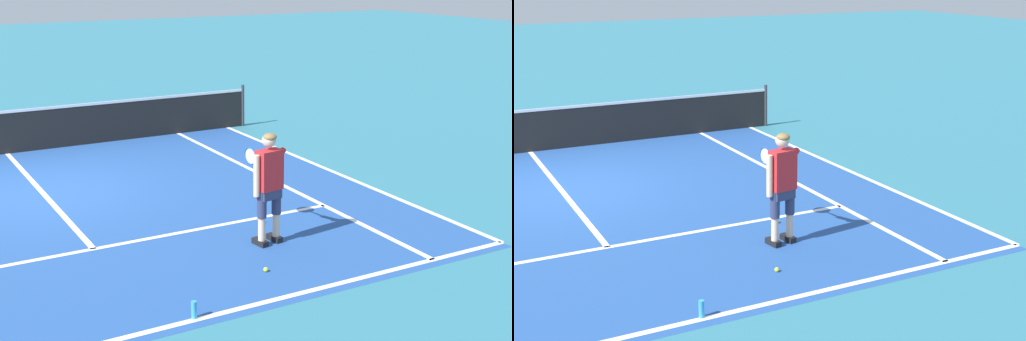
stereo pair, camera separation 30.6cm
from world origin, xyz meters
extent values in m
plane|color=teal|center=(0.00, 0.00, 0.00)|extent=(80.00, 80.00, 0.00)
cube|color=#234C93|center=(0.00, -1.37, 0.00)|extent=(10.98, 9.56, 0.00)
cube|color=white|center=(0.00, -5.95, 0.00)|extent=(10.98, 0.10, 0.01)
cube|color=white|center=(0.00, -3.19, 0.00)|extent=(8.23, 0.10, 0.01)
cube|color=white|center=(0.00, 0.01, 0.00)|extent=(0.10, 6.40, 0.01)
cube|color=white|center=(4.12, -1.37, 0.00)|extent=(0.10, 9.16, 0.01)
cube|color=white|center=(5.49, -1.37, 0.00)|extent=(0.10, 9.16, 0.01)
cylinder|color=#333338|center=(5.94, 3.21, 0.54)|extent=(0.08, 0.08, 1.07)
cube|color=black|center=(0.00, 3.21, 0.46)|extent=(11.84, 0.02, 0.91)
cube|color=white|center=(0.00, 3.21, 0.94)|extent=(11.84, 0.03, 0.06)
cube|color=black|center=(2.23, -4.25, 0.04)|extent=(0.15, 0.29, 0.09)
cube|color=black|center=(2.51, -4.20, 0.04)|extent=(0.15, 0.29, 0.09)
cylinder|color=beige|center=(2.24, -4.29, 0.27)|extent=(0.11, 0.11, 0.36)
cylinder|color=#2D3351|center=(2.24, -4.29, 0.66)|extent=(0.14, 0.14, 0.41)
cylinder|color=beige|center=(2.52, -4.24, 0.27)|extent=(0.11, 0.11, 0.36)
cylinder|color=#2D3351|center=(2.52, -4.24, 0.66)|extent=(0.14, 0.14, 0.41)
cube|color=#2D3351|center=(2.38, -4.27, 0.82)|extent=(0.37, 0.25, 0.20)
cube|color=red|center=(2.38, -4.27, 1.16)|extent=(0.41, 0.28, 0.60)
cylinder|color=beige|center=(2.14, -4.30, 1.11)|extent=(0.09, 0.09, 0.62)
cylinder|color=red|center=(2.62, -4.13, 1.31)|extent=(0.13, 0.27, 0.29)
cylinder|color=beige|center=(2.63, -3.92, 1.17)|extent=(0.13, 0.30, 0.14)
sphere|color=beige|center=(2.38, -4.26, 1.60)|extent=(0.21, 0.21, 0.21)
ellipsoid|color=olive|center=(2.38, -4.27, 1.66)|extent=(0.23, 0.23, 0.12)
cylinder|color=#232326|center=(2.61, -3.70, 1.14)|extent=(0.06, 0.20, 0.03)
cylinder|color=#1E479E|center=(2.58, -3.55, 1.14)|extent=(0.04, 0.10, 0.02)
torus|color=#1E479E|center=(2.55, -3.37, 1.14)|extent=(0.07, 0.30, 0.30)
cylinder|color=silver|center=(2.55, -3.37, 1.14)|extent=(0.05, 0.25, 0.25)
sphere|color=#CCE02D|center=(2.73, -3.44, 0.03)|extent=(0.07, 0.07, 0.07)
sphere|color=#CCE02D|center=(1.82, -5.14, 0.03)|extent=(0.07, 0.07, 0.07)
cylinder|color=#3393D6|center=(0.40, -5.90, 0.11)|extent=(0.07, 0.07, 0.22)
camera|label=1|loc=(-2.78, -13.09, 4.07)|focal=50.94mm
camera|label=2|loc=(-2.51, -13.24, 4.07)|focal=50.94mm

